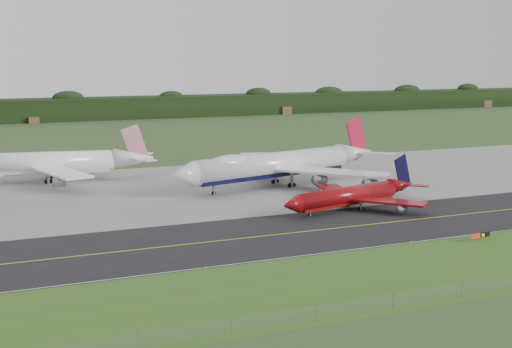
% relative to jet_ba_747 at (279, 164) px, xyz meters
% --- Properties ---
extents(ground, '(600.00, 600.00, 0.00)m').
position_rel_jet_ba_747_xyz_m(ground, '(-8.12, -44.22, -5.95)').
color(ground, '#2F4A22').
rests_on(ground, ground).
extents(grass_verge, '(400.00, 30.00, 0.01)m').
position_rel_jet_ba_747_xyz_m(grass_verge, '(-8.12, -79.22, -5.94)').
color(grass_verge, '#30601C').
rests_on(grass_verge, ground).
extents(taxiway, '(400.00, 32.00, 0.02)m').
position_rel_jet_ba_747_xyz_m(taxiway, '(-8.12, -48.22, -5.94)').
color(taxiway, black).
rests_on(taxiway, ground).
extents(apron, '(400.00, 78.00, 0.01)m').
position_rel_jet_ba_747_xyz_m(apron, '(-8.12, 6.78, -5.94)').
color(apron, gray).
rests_on(apron, ground).
extents(taxiway_centreline, '(400.00, 0.40, 0.00)m').
position_rel_jet_ba_747_xyz_m(taxiway_centreline, '(-8.12, -48.22, -5.92)').
color(taxiway_centreline, yellow).
rests_on(taxiway_centreline, taxiway).
extents(taxiway_edge_line, '(400.00, 0.25, 0.00)m').
position_rel_jet_ba_747_xyz_m(taxiway_edge_line, '(-8.12, -63.72, -5.92)').
color(taxiway_edge_line, silver).
rests_on(taxiway_edge_line, taxiway).
extents(perimeter_fence, '(320.00, 0.10, 320.00)m').
position_rel_jet_ba_747_xyz_m(perimeter_fence, '(-8.12, -92.22, -4.85)').
color(perimeter_fence, slate).
rests_on(perimeter_fence, ground).
extents(horizon_treeline, '(700.00, 25.00, 12.00)m').
position_rel_jet_ba_747_xyz_m(horizon_treeline, '(-8.12, 229.54, -0.48)').
color(horizon_treeline, black).
rests_on(horizon_treeline, ground).
extents(jet_ba_747, '(68.63, 55.75, 17.48)m').
position_rel_jet_ba_747_xyz_m(jet_ba_747, '(0.00, 0.00, 0.00)').
color(jet_ba_747, silver).
rests_on(jet_ba_747, ground).
extents(jet_red_737, '(40.87, 32.64, 11.18)m').
position_rel_jet_ba_747_xyz_m(jet_red_737, '(3.43, -32.83, -2.86)').
color(jet_red_737, maroon).
rests_on(jet_red_737, ground).
extents(jet_star_tail, '(59.12, 48.78, 15.65)m').
position_rel_jet_ba_747_xyz_m(jet_star_tail, '(-56.49, 31.74, -0.73)').
color(jet_star_tail, white).
rests_on(jet_star_tail, ground).
extents(taxiway_sign, '(4.85, 0.75, 1.62)m').
position_rel_jet_ba_747_xyz_m(taxiway_sign, '(9.90, -68.21, -4.81)').
color(taxiway_sign, slate).
rests_on(taxiway_sign, ground).
extents(edge_marker_left, '(0.16, 0.16, 0.50)m').
position_rel_jet_ba_747_xyz_m(edge_marker_left, '(-43.96, -64.72, -5.70)').
color(edge_marker_left, yellow).
rests_on(edge_marker_left, ground).
extents(edge_marker_center, '(0.16, 0.16, 0.50)m').
position_rel_jet_ba_747_xyz_m(edge_marker_center, '(-3.40, -64.72, -5.70)').
color(edge_marker_center, yellow).
rests_on(edge_marker_center, ground).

